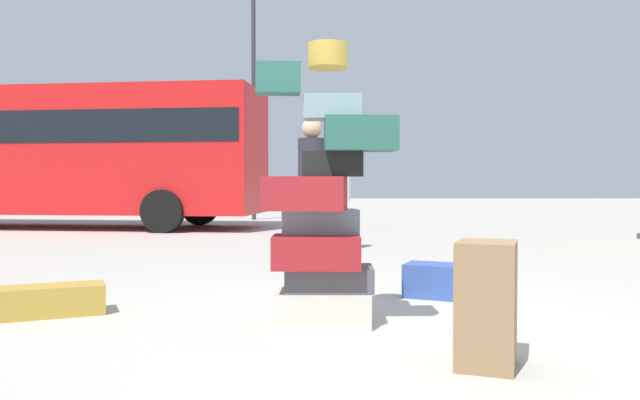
{
  "coord_description": "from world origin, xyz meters",
  "views": [
    {
      "loc": [
        -0.46,
        -4.23,
        1.01
      ],
      "look_at": [
        -0.39,
        1.88,
        0.85
      ],
      "focal_mm": 34.44,
      "sensor_mm": 36.0,
      "label": 1
    }
  ],
  "objects_px": {
    "suitcase_brown_right_side": "(486,304)",
    "parked_bus": "(50,149)",
    "person_bearded_onlooker": "(341,187)",
    "person_tourist_with_camera": "(312,182)",
    "suitcase_tower": "(323,219)",
    "suitcase_navy_behind_tower": "(448,281)",
    "suitcase_tan_foreground_near": "(53,300)",
    "lamp_post": "(254,65)"
  },
  "relations": [
    {
      "from": "suitcase_tower",
      "to": "suitcase_navy_behind_tower",
      "type": "distance_m",
      "value": 1.66
    },
    {
      "from": "suitcase_tan_foreground_near",
      "to": "parked_bus",
      "type": "relative_size",
      "value": 0.07
    },
    {
      "from": "suitcase_tan_foreground_near",
      "to": "person_bearded_onlooker",
      "type": "xyz_separation_m",
      "value": [
        2.43,
        4.61,
        0.86
      ]
    },
    {
      "from": "suitcase_tan_foreground_near",
      "to": "person_bearded_onlooker",
      "type": "bearing_deg",
      "value": 39.69
    },
    {
      "from": "suitcase_tower",
      "to": "parked_bus",
      "type": "height_order",
      "value": "parked_bus"
    },
    {
      "from": "suitcase_brown_right_side",
      "to": "suitcase_navy_behind_tower",
      "type": "bearing_deg",
      "value": 103.8
    },
    {
      "from": "suitcase_tan_foreground_near",
      "to": "lamp_post",
      "type": "height_order",
      "value": "lamp_post"
    },
    {
      "from": "parked_bus",
      "to": "lamp_post",
      "type": "height_order",
      "value": "lamp_post"
    },
    {
      "from": "person_bearded_onlooker",
      "to": "person_tourist_with_camera",
      "type": "distance_m",
      "value": 2.74
    },
    {
      "from": "person_bearded_onlooker",
      "to": "parked_bus",
      "type": "height_order",
      "value": "parked_bus"
    },
    {
      "from": "suitcase_tan_foreground_near",
      "to": "parked_bus",
      "type": "bearing_deg",
      "value": 90.66
    },
    {
      "from": "person_tourist_with_camera",
      "to": "lamp_post",
      "type": "xyz_separation_m",
      "value": [
        -1.68,
        10.93,
        3.38
      ]
    },
    {
      "from": "suitcase_tower",
      "to": "suitcase_tan_foreground_near",
      "type": "xyz_separation_m",
      "value": [
        -2.08,
        0.38,
        -0.65
      ]
    },
    {
      "from": "suitcase_navy_behind_tower",
      "to": "person_bearded_onlooker",
      "type": "distance_m",
      "value": 4.09
    },
    {
      "from": "person_tourist_with_camera",
      "to": "lamp_post",
      "type": "distance_m",
      "value": 11.57
    },
    {
      "from": "lamp_post",
      "to": "person_bearded_onlooker",
      "type": "bearing_deg",
      "value": -75.59
    },
    {
      "from": "suitcase_tan_foreground_near",
      "to": "person_bearded_onlooker",
      "type": "distance_m",
      "value": 5.28
    },
    {
      "from": "suitcase_tan_foreground_near",
      "to": "suitcase_brown_right_side",
      "type": "height_order",
      "value": "suitcase_brown_right_side"
    },
    {
      "from": "person_bearded_onlooker",
      "to": "lamp_post",
      "type": "height_order",
      "value": "lamp_post"
    },
    {
      "from": "person_tourist_with_camera",
      "to": "parked_bus",
      "type": "bearing_deg",
      "value": -166.64
    },
    {
      "from": "person_bearded_onlooker",
      "to": "suitcase_brown_right_side",
      "type": "bearing_deg",
      "value": 14.54
    },
    {
      "from": "person_bearded_onlooker",
      "to": "lamp_post",
      "type": "xyz_separation_m",
      "value": [
        -2.12,
        8.23,
        3.44
      ]
    },
    {
      "from": "person_tourist_with_camera",
      "to": "lamp_post",
      "type": "relative_size",
      "value": 0.25
    },
    {
      "from": "suitcase_tower",
      "to": "suitcase_brown_right_side",
      "type": "distance_m",
      "value": 1.39
    },
    {
      "from": "suitcase_tower",
      "to": "suitcase_navy_behind_tower",
      "type": "height_order",
      "value": "suitcase_tower"
    },
    {
      "from": "suitcase_tower",
      "to": "person_tourist_with_camera",
      "type": "distance_m",
      "value": 2.3
    },
    {
      "from": "suitcase_tower",
      "to": "person_tourist_with_camera",
      "type": "height_order",
      "value": "suitcase_tower"
    },
    {
      "from": "person_tourist_with_camera",
      "to": "parked_bus",
      "type": "height_order",
      "value": "parked_bus"
    },
    {
      "from": "suitcase_brown_right_side",
      "to": "person_bearded_onlooker",
      "type": "bearing_deg",
      "value": 115.73
    },
    {
      "from": "person_tourist_with_camera",
      "to": "lamp_post",
      "type": "height_order",
      "value": "lamp_post"
    },
    {
      "from": "parked_bus",
      "to": "person_bearded_onlooker",
      "type": "bearing_deg",
      "value": -30.4
    },
    {
      "from": "suitcase_tan_foreground_near",
      "to": "parked_bus",
      "type": "height_order",
      "value": "parked_bus"
    },
    {
      "from": "suitcase_tower",
      "to": "person_bearded_onlooker",
      "type": "height_order",
      "value": "suitcase_tower"
    },
    {
      "from": "suitcase_brown_right_side",
      "to": "parked_bus",
      "type": "relative_size",
      "value": 0.07
    },
    {
      "from": "suitcase_tower",
      "to": "person_bearded_onlooker",
      "type": "xyz_separation_m",
      "value": [
        0.35,
        4.98,
        0.21
      ]
    },
    {
      "from": "suitcase_navy_behind_tower",
      "to": "lamp_post",
      "type": "height_order",
      "value": "lamp_post"
    },
    {
      "from": "suitcase_tower",
      "to": "person_bearded_onlooker",
      "type": "distance_m",
      "value": 5.0
    },
    {
      "from": "suitcase_brown_right_side",
      "to": "person_bearded_onlooker",
      "type": "xyz_separation_m",
      "value": [
        -0.54,
        5.97,
        0.62
      ]
    },
    {
      "from": "suitcase_navy_behind_tower",
      "to": "person_tourist_with_camera",
      "type": "relative_size",
      "value": 0.44
    },
    {
      "from": "person_bearded_onlooker",
      "to": "suitcase_navy_behind_tower",
      "type": "bearing_deg",
      "value": 20.65
    },
    {
      "from": "suitcase_navy_behind_tower",
      "to": "lamp_post",
      "type": "bearing_deg",
      "value": 127.26
    },
    {
      "from": "suitcase_tan_foreground_near",
      "to": "suitcase_tower",
      "type": "bearing_deg",
      "value": -32.76
    }
  ]
}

